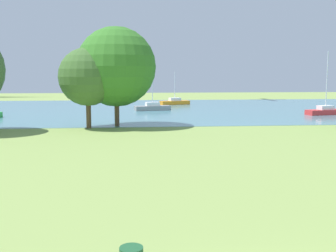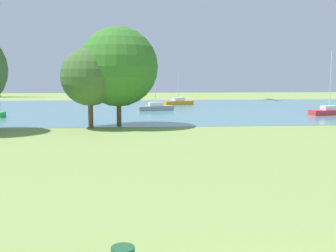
# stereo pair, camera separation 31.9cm
# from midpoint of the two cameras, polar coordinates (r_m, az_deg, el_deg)

# --- Properties ---
(ground_plane) EXTENTS (160.00, 160.00, 0.00)m
(ground_plane) POSITION_cam_midpoint_polar(r_m,az_deg,el_deg) (29.32, 1.41, -2.13)
(ground_plane) COLOR #7F994C
(water_surface) EXTENTS (140.00, 40.00, 0.02)m
(water_surface) POSITION_cam_midpoint_polar(r_m,az_deg,el_deg) (57.03, -1.81, 2.45)
(water_surface) COLOR teal
(water_surface) RESTS_ON ground
(sailboat_orange) EXTENTS (5.03, 2.96, 5.32)m
(sailboat_orange) POSITION_cam_midpoint_polar(r_m,az_deg,el_deg) (65.20, 0.82, 3.44)
(sailboat_orange) COLOR orange
(sailboat_orange) RESTS_ON water_surface
(sailboat_gray) EXTENTS (5.01, 2.47, 6.99)m
(sailboat_gray) POSITION_cam_midpoint_polar(r_m,az_deg,el_deg) (54.57, -2.39, 2.71)
(sailboat_gray) COLOR gray
(sailboat_gray) RESTS_ON water_surface
(sailboat_red) EXTENTS (5.01, 2.45, 7.61)m
(sailboat_red) POSITION_cam_midpoint_polar(r_m,az_deg,el_deg) (52.05, 21.26, 2.01)
(sailboat_red) COLOR red
(sailboat_red) RESTS_ON water_surface
(tree_west_far) EXTENTS (5.19, 5.19, 7.22)m
(tree_west_far) POSITION_cam_midpoint_polar(r_m,az_deg,el_deg) (36.72, -11.57, 6.84)
(tree_west_far) COLOR brown
(tree_west_far) RESTS_ON ground
(tree_mid_shore) EXTENTS (7.33, 7.33, 9.19)m
(tree_mid_shore) POSITION_cam_midpoint_polar(r_m,az_deg,el_deg) (37.64, -7.61, 8.32)
(tree_mid_shore) COLOR brown
(tree_mid_shore) RESTS_ON ground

